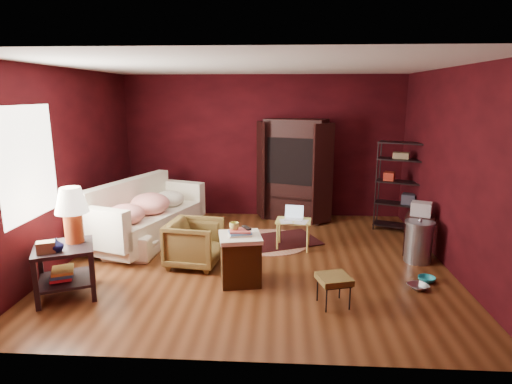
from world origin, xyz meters
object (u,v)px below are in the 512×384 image
armchair (195,241)px  wire_shelving (400,183)px  side_table (68,231)px  sofa (148,221)px  laptop_desk (293,223)px  hamper (240,258)px  tv_armoire (295,168)px

armchair → wire_shelving: 3.86m
armchair → wire_shelving: wire_shelving is taller
side_table → wire_shelving: 5.47m
sofa → armchair: 1.35m
sofa → laptop_desk: sofa is taller
armchair → hamper: hamper is taller
tv_armoire → wire_shelving: size_ratio=1.22×
tv_armoire → wire_shelving: tv_armoire is taller
armchair → side_table: side_table is taller
sofa → laptop_desk: 2.41m
armchair → side_table: (-1.35, -0.95, 0.43)m
tv_armoire → wire_shelving: (1.85, -0.63, -0.14)m
side_table → hamper: side_table is taller
armchair → side_table: bearing=133.2°
wire_shelving → side_table: bearing=-126.8°
laptop_desk → armchair: bearing=-144.6°
laptop_desk → wire_shelving: bearing=35.3°
side_table → hamper: 2.15m
laptop_desk → hamper: bearing=-112.3°
sofa → hamper: hamper is taller
side_table → tv_armoire: tv_armoire is taller
sofa → hamper: bearing=-125.9°
side_table → wire_shelving: bearing=30.8°
sofa → side_table: (-0.38, -1.88, 0.43)m
sofa → laptop_desk: (2.41, -0.14, 0.05)m
armchair → side_table: size_ratio=0.55×
armchair → tv_armoire: 2.97m
armchair → sofa: bearing=54.3°
armchair → side_table: 1.71m
laptop_desk → sofa: bearing=-177.0°
sofa → wire_shelving: (4.32, 0.92, 0.51)m
side_table → laptop_desk: 3.31m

